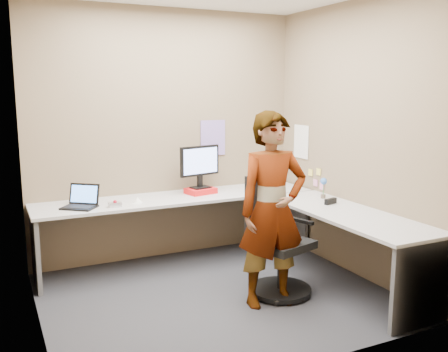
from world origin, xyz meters
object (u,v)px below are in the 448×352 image
monitor (200,163)px  office_chair (276,246)px  person (272,210)px  desk (240,218)px

monitor → office_chair: (0.25, -1.18, -0.62)m
person → desk: bearing=90.5°
desk → monitor: bearing=104.0°
desk → office_chair: bearing=-80.6°
office_chair → person: (-0.16, -0.19, 0.40)m
monitor → office_chair: 1.35m
desk → person: person is taller
office_chair → monitor: bearing=85.4°
monitor → office_chair: monitor is taller
desk → monitor: (-0.16, 0.64, 0.47)m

